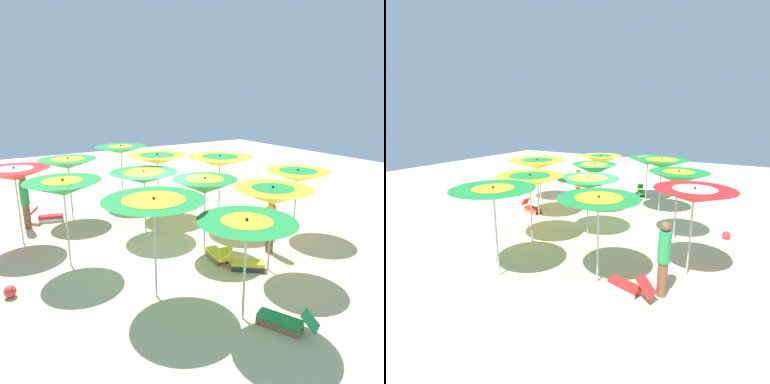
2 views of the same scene
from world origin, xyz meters
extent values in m
cube|color=beige|center=(0.00, 0.00, -0.02)|extent=(38.40, 38.40, 0.04)
cylinder|color=#B2B2B7|center=(4.17, -1.78, 0.99)|extent=(0.05, 0.05, 1.98)
cone|color=yellow|center=(4.17, -1.78, 1.98)|extent=(2.05, 2.05, 0.38)
cone|color=#1E8C38|center=(4.17, -1.78, 2.06)|extent=(1.23, 1.23, 0.23)
sphere|color=black|center=(4.17, -1.78, 2.20)|extent=(0.07, 0.07, 0.07)
cylinder|color=#B2B2B7|center=(2.61, 0.41, 1.14)|extent=(0.05, 0.05, 2.29)
cone|color=yellow|center=(2.61, 0.41, 2.29)|extent=(2.30, 2.30, 0.37)
cone|color=#1E8C38|center=(2.61, 0.41, 2.37)|extent=(1.29, 1.29, 0.21)
sphere|color=black|center=(2.61, 0.41, 2.50)|extent=(0.07, 0.07, 0.07)
cylinder|color=#B2B2B7|center=(1.24, 2.58, 1.07)|extent=(0.05, 0.05, 2.15)
cone|color=yellow|center=(1.24, 2.58, 2.15)|extent=(2.23, 2.23, 0.37)
cone|color=#1E8C38|center=(1.24, 2.58, 2.23)|extent=(1.36, 1.36, 0.23)
sphere|color=black|center=(1.24, 2.58, 2.37)|extent=(0.07, 0.07, 0.07)
cylinder|color=#B2B2B7|center=(0.62, 4.81, 1.15)|extent=(0.05, 0.05, 2.29)
cone|color=#1E8C38|center=(0.62, 4.81, 2.29)|extent=(2.17, 2.17, 0.31)
cone|color=yellow|center=(0.62, 4.81, 2.38)|extent=(1.06, 1.06, 0.15)
sphere|color=black|center=(0.62, 4.81, 2.48)|extent=(0.07, 0.07, 0.07)
cylinder|color=#B2B2B7|center=(1.53, -3.31, 1.04)|extent=(0.05, 0.05, 2.09)
cone|color=yellow|center=(1.53, -3.31, 2.09)|extent=(1.99, 1.99, 0.43)
cone|color=#1E8C38|center=(1.53, -3.31, 2.19)|extent=(1.09, 1.09, 0.24)
sphere|color=black|center=(1.53, -3.31, 2.33)|extent=(0.07, 0.07, 0.07)
cylinder|color=#B2B2B7|center=(0.84, -1.25, 1.00)|extent=(0.05, 0.05, 1.99)
cone|color=#1E8C38|center=(0.84, -1.25, 1.99)|extent=(1.92, 1.92, 0.45)
cone|color=yellow|center=(0.84, -1.25, 2.09)|extent=(1.13, 1.13, 0.26)
sphere|color=black|center=(0.84, -1.25, 2.25)|extent=(0.07, 0.07, 0.07)
cylinder|color=#B2B2B7|center=(-0.06, 1.01, 0.96)|extent=(0.05, 0.05, 1.91)
cone|color=#1E8C38|center=(-0.06, 1.01, 1.91)|extent=(2.25, 2.25, 0.38)
cone|color=yellow|center=(-0.06, 1.01, 2.00)|extent=(1.37, 1.37, 0.24)
sphere|color=black|center=(-0.06, 1.01, 2.14)|extent=(0.07, 0.07, 0.07)
cylinder|color=#B2B2B7|center=(-1.84, 3.76, 1.05)|extent=(0.05, 0.05, 2.11)
cone|color=#1E8C38|center=(-1.84, 3.76, 2.11)|extent=(2.09, 2.09, 0.37)
cone|color=yellow|center=(-1.84, 3.76, 2.19)|extent=(1.20, 1.20, 0.21)
sphere|color=black|center=(-1.84, 3.76, 2.32)|extent=(0.07, 0.07, 0.07)
cylinder|color=#B2B2B7|center=(-0.44, -4.60, 1.00)|extent=(0.05, 0.05, 2.00)
cone|color=#1E8C38|center=(-0.44, -4.60, 2.00)|extent=(2.01, 2.01, 0.40)
cone|color=yellow|center=(-0.44, -4.60, 2.10)|extent=(1.03, 1.03, 0.21)
sphere|color=black|center=(-0.44, -4.60, 2.23)|extent=(0.07, 0.07, 0.07)
cylinder|color=#B2B2B7|center=(-1.60, -2.86, 1.10)|extent=(0.05, 0.05, 2.20)
cone|color=#1E8C38|center=(-1.60, -2.86, 2.20)|extent=(2.29, 2.29, 0.37)
cone|color=yellow|center=(-1.60, -2.86, 2.28)|extent=(1.40, 1.40, 0.23)
sphere|color=black|center=(-1.60, -2.86, 2.42)|extent=(0.07, 0.07, 0.07)
cylinder|color=#B2B2B7|center=(-2.90, -0.13, 1.10)|extent=(0.05, 0.05, 2.21)
cone|color=#1E8C38|center=(-2.90, -0.13, 2.21)|extent=(2.01, 2.01, 0.40)
cone|color=yellow|center=(-2.90, -0.13, 2.31)|extent=(1.04, 1.04, 0.21)
sphere|color=black|center=(-2.90, -0.13, 2.44)|extent=(0.07, 0.07, 0.07)
cylinder|color=#B2B2B7|center=(-3.80, 2.20, 1.12)|extent=(0.05, 0.05, 2.24)
cone|color=red|center=(-3.80, 2.20, 2.24)|extent=(2.08, 2.08, 0.36)
cone|color=white|center=(-3.80, 2.20, 2.33)|extent=(1.11, 1.11, 0.19)
sphere|color=black|center=(-3.80, 2.20, 2.45)|extent=(0.07, 0.07, 0.07)
cube|color=olive|center=(0.58, -2.00, 0.07)|extent=(0.18, 0.82, 0.14)
cube|color=olive|center=(0.92, -2.06, 0.07)|extent=(0.18, 0.82, 0.14)
cube|color=yellow|center=(0.75, -2.03, 0.19)|extent=(0.48, 0.87, 0.10)
cube|color=yellow|center=(0.65, -2.57, 0.39)|extent=(0.39, 0.36, 0.33)
cube|color=olive|center=(3.20, -0.12, 0.07)|extent=(0.86, 0.29, 0.14)
cube|color=olive|center=(3.29, 0.18, 0.07)|extent=(0.86, 0.29, 0.14)
cube|color=red|center=(3.24, 0.03, 0.19)|extent=(0.94, 0.55, 0.10)
cube|color=red|center=(3.79, -0.14, 0.39)|extent=(0.38, 0.38, 0.34)
cube|color=#333338|center=(1.20, -2.85, 0.07)|extent=(0.70, 0.58, 0.14)
cube|color=#333338|center=(0.98, -3.12, 0.07)|extent=(0.70, 0.58, 0.14)
cube|color=yellow|center=(1.09, -2.98, 0.19)|extent=(0.90, 0.82, 0.10)
cube|color=yellow|center=(0.62, -2.60, 0.40)|extent=(0.51, 0.51, 0.36)
cube|color=silver|center=(-2.58, 3.97, 0.07)|extent=(0.82, 0.27, 0.14)
cube|color=silver|center=(-2.67, 3.66, 0.07)|extent=(0.82, 0.27, 0.14)
cube|color=red|center=(-2.63, 3.82, 0.19)|extent=(0.90, 0.54, 0.10)
cube|color=red|center=(-3.22, 3.99, 0.42)|extent=(0.49, 0.42, 0.39)
cube|color=olive|center=(-0.14, -5.29, 0.07)|extent=(0.41, 0.84, 0.14)
cube|color=olive|center=(0.14, -5.16, 0.07)|extent=(0.41, 0.84, 0.14)
cube|color=green|center=(0.00, -5.23, 0.19)|extent=(0.66, 0.95, 0.10)
cube|color=green|center=(0.25, -5.77, 0.38)|extent=(0.42, 0.43, 0.32)
cylinder|color=brown|center=(-3.46, 3.53, 0.44)|extent=(0.24, 0.24, 0.89)
cylinder|color=green|center=(-3.46, 3.53, 1.28)|extent=(0.30, 0.30, 0.78)
sphere|color=brown|center=(-3.46, 3.53, 1.79)|extent=(0.24, 0.24, 0.24)
cylinder|color=brown|center=(2.36, -2.47, 0.39)|extent=(0.24, 0.24, 0.78)
cylinder|color=orange|center=(2.36, -2.47, 1.12)|extent=(0.30, 0.30, 0.68)
sphere|color=brown|center=(2.36, -2.47, 1.56)|extent=(0.21, 0.21, 0.21)
sphere|color=red|center=(-4.51, -1.06, 0.14)|extent=(0.29, 0.29, 0.29)
camera|label=1|loc=(-4.85, -9.58, 4.61)|focal=33.30mm
camera|label=2|loc=(-4.98, 10.16, 4.26)|focal=28.29mm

